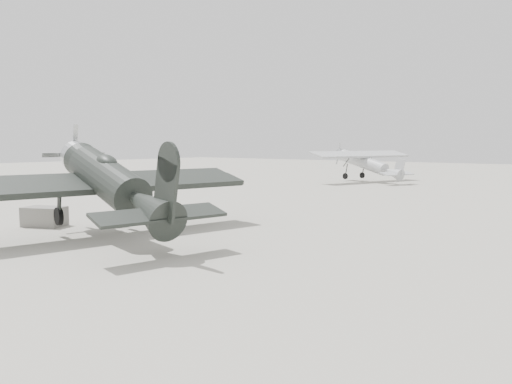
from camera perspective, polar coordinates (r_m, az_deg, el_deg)
ground at (r=21.77m, az=-3.66°, el=-3.91°), size 160.00×160.00×0.00m
lowwing_monoplane at (r=19.14m, az=-16.10°, el=0.99°), size 9.03×12.49×4.01m
highwing_monoplane at (r=47.81m, az=12.43°, el=3.57°), size 8.27×11.49×3.27m
equipment_block at (r=23.51m, az=-23.02°, el=-2.60°), size 1.98×1.65×0.85m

